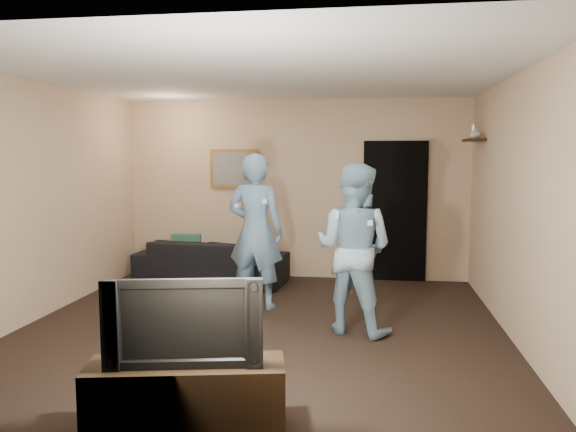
% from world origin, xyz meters
% --- Properties ---
extents(ground, '(5.00, 5.00, 0.00)m').
position_xyz_m(ground, '(0.00, 0.00, 0.00)').
color(ground, black).
rests_on(ground, ground).
extents(ceiling, '(5.00, 5.00, 0.04)m').
position_xyz_m(ceiling, '(0.00, 0.00, 2.60)').
color(ceiling, silver).
rests_on(ceiling, wall_back).
extents(wall_back, '(5.00, 0.04, 2.60)m').
position_xyz_m(wall_back, '(0.00, 2.50, 1.30)').
color(wall_back, tan).
rests_on(wall_back, ground).
extents(wall_front, '(5.00, 0.04, 2.60)m').
position_xyz_m(wall_front, '(0.00, -2.50, 1.30)').
color(wall_front, tan).
rests_on(wall_front, ground).
extents(wall_left, '(0.04, 5.00, 2.60)m').
position_xyz_m(wall_left, '(-2.50, 0.00, 1.30)').
color(wall_left, tan).
rests_on(wall_left, ground).
extents(wall_right, '(0.04, 5.00, 2.60)m').
position_xyz_m(wall_right, '(2.50, 0.00, 1.30)').
color(wall_right, tan).
rests_on(wall_right, ground).
extents(sofa, '(2.16, 1.01, 0.61)m').
position_xyz_m(sofa, '(-1.11, 1.94, 0.31)').
color(sofa, black).
rests_on(sofa, ground).
extents(throw_pillow, '(0.42, 0.19, 0.41)m').
position_xyz_m(throw_pillow, '(-1.47, 1.94, 0.48)').
color(throw_pillow, '#1B513F').
rests_on(throw_pillow, sofa).
extents(painting_frame, '(0.72, 0.05, 0.57)m').
position_xyz_m(painting_frame, '(-0.90, 2.48, 1.60)').
color(painting_frame, olive).
rests_on(painting_frame, wall_back).
extents(painting_canvas, '(0.62, 0.01, 0.47)m').
position_xyz_m(painting_canvas, '(-0.90, 2.45, 1.60)').
color(painting_canvas, slate).
rests_on(painting_canvas, painting_frame).
extents(doorway, '(0.90, 0.06, 2.00)m').
position_xyz_m(doorway, '(1.45, 2.47, 1.00)').
color(doorway, black).
rests_on(doorway, ground).
extents(light_switch, '(0.08, 0.02, 0.12)m').
position_xyz_m(light_switch, '(0.85, 2.48, 1.30)').
color(light_switch, silver).
rests_on(light_switch, wall_back).
extents(wall_shelf, '(0.20, 0.60, 0.03)m').
position_xyz_m(wall_shelf, '(2.39, 1.80, 1.99)').
color(wall_shelf, black).
rests_on(wall_shelf, wall_right).
extents(shelf_vase, '(0.16, 0.16, 0.14)m').
position_xyz_m(shelf_vase, '(2.39, 1.69, 2.07)').
color(shelf_vase, '#A9A9AE').
rests_on(shelf_vase, wall_shelf).
extents(shelf_figurine, '(0.06, 0.06, 0.18)m').
position_xyz_m(shelf_figurine, '(2.39, 1.85, 2.09)').
color(shelf_figurine, silver).
rests_on(shelf_figurine, wall_shelf).
extents(tv_console, '(1.32, 0.66, 0.45)m').
position_xyz_m(tv_console, '(-0.04, -2.29, 0.25)').
color(tv_console, black).
rests_on(tv_console, ground).
extents(television, '(1.00, 0.33, 0.57)m').
position_xyz_m(television, '(-0.04, -2.29, 0.76)').
color(television, black).
rests_on(television, tv_console).
extents(wii_player_left, '(0.72, 0.55, 1.83)m').
position_xyz_m(wii_player_left, '(-0.22, 0.76, 0.91)').
color(wii_player_left, '#678FB3').
rests_on(wii_player_left, ground).
extents(wii_player_right, '(1.02, 0.91, 1.72)m').
position_xyz_m(wii_player_right, '(0.95, 0.02, 0.86)').
color(wii_player_right, '#90B9D2').
rests_on(wii_player_right, ground).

